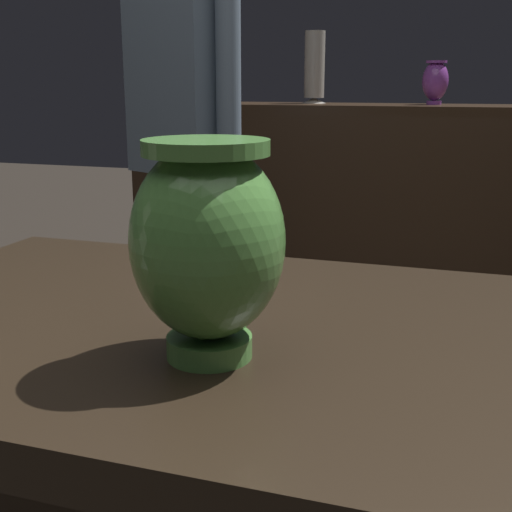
% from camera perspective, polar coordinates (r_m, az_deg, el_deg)
% --- Properties ---
extents(back_display_shelf, '(2.60, 0.40, 0.99)m').
position_cam_1_polar(back_display_shelf, '(2.99, 14.20, 2.79)').
color(back_display_shelf, black).
rests_on(back_display_shelf, ground_plane).
extents(vase_centerpiece, '(0.16, 0.16, 0.23)m').
position_cam_1_polar(vase_centerpiece, '(0.68, -4.14, 1.24)').
color(vase_centerpiece, '#477A38').
rests_on(vase_centerpiece, display_plinth).
extents(shelf_vase_left, '(0.11, 0.11, 0.31)m').
position_cam_1_polar(shelf_vase_left, '(3.07, 4.99, 15.59)').
color(shelf_vase_left, gray).
rests_on(shelf_vase_left, back_display_shelf).
extents(shelf_vase_far_left, '(0.08, 0.08, 0.26)m').
position_cam_1_polar(shelf_vase_far_left, '(3.14, -5.08, 15.19)').
color(shelf_vase_far_left, gray).
rests_on(shelf_vase_far_left, back_display_shelf).
extents(shelf_vase_center, '(0.11, 0.11, 0.18)m').
position_cam_1_polar(shelf_vase_center, '(2.97, 15.00, 14.19)').
color(shelf_vase_center, '#7A388E').
rests_on(shelf_vase_center, back_display_shelf).
extents(visitor_near_left, '(0.43, 0.30, 1.65)m').
position_cam_1_polar(visitor_near_left, '(2.08, -6.29, 11.45)').
color(visitor_near_left, '#846B56').
rests_on(visitor_near_left, ground_plane).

